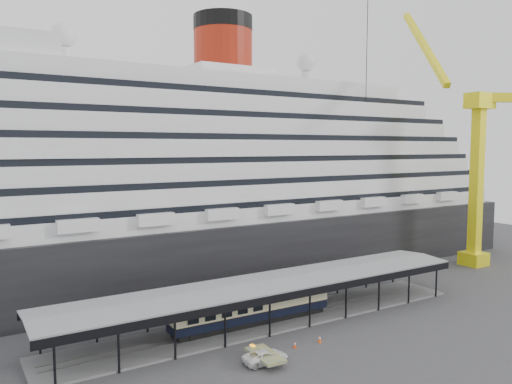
% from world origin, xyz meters
% --- Properties ---
extents(ground, '(200.00, 200.00, 0.00)m').
position_xyz_m(ground, '(0.00, 0.00, 0.00)').
color(ground, '#3B3B3D').
rests_on(ground, ground).
extents(cruise_ship, '(130.00, 30.00, 43.90)m').
position_xyz_m(cruise_ship, '(0.05, 32.00, 18.35)').
color(cruise_ship, black).
rests_on(cruise_ship, ground).
extents(platform_canopy, '(56.00, 9.18, 5.30)m').
position_xyz_m(platform_canopy, '(0.00, 5.00, 2.36)').
color(platform_canopy, slate).
rests_on(platform_canopy, ground).
extents(crane_yellow, '(23.83, 18.78, 47.60)m').
position_xyz_m(crane_yellow, '(47.06, 10.54, 19.96)').
color(crane_yellow, yellow).
rests_on(crane_yellow, ground).
extents(port_truck, '(4.78, 2.40, 1.30)m').
position_xyz_m(port_truck, '(-7.10, -4.66, 0.65)').
color(port_truck, white).
rests_on(port_truck, ground).
extents(pullman_carriage, '(21.04, 3.05, 20.62)m').
position_xyz_m(pullman_carriage, '(-2.74, 5.00, 2.52)').
color(pullman_carriage, black).
rests_on(pullman_carriage, ground).
extents(traffic_cone_left, '(0.48, 0.48, 0.71)m').
position_xyz_m(traffic_cone_left, '(-7.78, -3.39, 0.35)').
color(traffic_cone_left, red).
rests_on(traffic_cone_left, ground).
extents(traffic_cone_mid, '(0.39, 0.39, 0.70)m').
position_xyz_m(traffic_cone_mid, '(-2.32, -3.17, 0.35)').
color(traffic_cone_mid, '#F73A0D').
rests_on(traffic_cone_mid, ground).
extents(traffic_cone_right, '(0.49, 0.49, 0.80)m').
position_xyz_m(traffic_cone_right, '(0.90, -3.42, 0.40)').
color(traffic_cone_right, '#ED500D').
rests_on(traffic_cone_right, ground).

